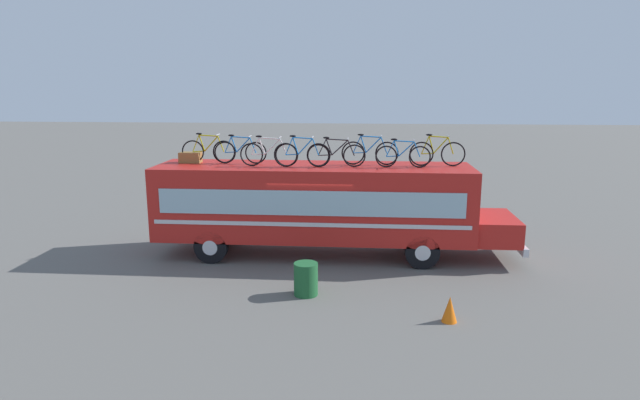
{
  "coord_description": "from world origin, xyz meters",
  "views": [
    {
      "loc": [
        1.53,
        -16.4,
        5.29
      ],
      "look_at": [
        0.21,
        0.0,
        1.78
      ],
      "focal_mm": 30.29,
      "sensor_mm": 36.0,
      "label": 1
    }
  ],
  "objects_px": {
    "rooftop_bicycle_6": "(370,152)",
    "rooftop_bicycle_7": "(403,155)",
    "rooftop_bicycle_1": "(208,151)",
    "bus": "(321,203)",
    "rooftop_bicycle_8": "(437,153)",
    "rooftop_bicycle_2": "(240,151)",
    "rooftop_bicycle_3": "(269,154)",
    "trash_bin": "(306,279)",
    "traffic_cone": "(450,309)",
    "luggage_bag_1": "(190,157)",
    "rooftop_bicycle_4": "(302,154)",
    "rooftop_bicycle_5": "(336,154)"
  },
  "relations": [
    {
      "from": "rooftop_bicycle_6",
      "to": "traffic_cone",
      "type": "relative_size",
      "value": 2.92
    },
    {
      "from": "luggage_bag_1",
      "to": "rooftop_bicycle_4",
      "type": "xyz_separation_m",
      "value": [
        3.66,
        -0.63,
        0.23
      ]
    },
    {
      "from": "bus",
      "to": "trash_bin",
      "type": "relative_size",
      "value": 13.19
    },
    {
      "from": "bus",
      "to": "luggage_bag_1",
      "type": "bearing_deg",
      "value": 175.39
    },
    {
      "from": "rooftop_bicycle_7",
      "to": "trash_bin",
      "type": "relative_size",
      "value": 1.95
    },
    {
      "from": "luggage_bag_1",
      "to": "rooftop_bicycle_5",
      "type": "height_order",
      "value": "rooftop_bicycle_5"
    },
    {
      "from": "rooftop_bicycle_1",
      "to": "rooftop_bicycle_4",
      "type": "height_order",
      "value": "rooftop_bicycle_4"
    },
    {
      "from": "traffic_cone",
      "to": "rooftop_bicycle_6",
      "type": "bearing_deg",
      "value": 109.76
    },
    {
      "from": "luggage_bag_1",
      "to": "bus",
      "type": "bearing_deg",
      "value": -4.61
    },
    {
      "from": "rooftop_bicycle_2",
      "to": "rooftop_bicycle_7",
      "type": "bearing_deg",
      "value": -5.14
    },
    {
      "from": "rooftop_bicycle_2",
      "to": "traffic_cone",
      "type": "relative_size",
      "value": 2.77
    },
    {
      "from": "rooftop_bicycle_1",
      "to": "trash_bin",
      "type": "height_order",
      "value": "rooftop_bicycle_1"
    },
    {
      "from": "rooftop_bicycle_5",
      "to": "rooftop_bicycle_7",
      "type": "relative_size",
      "value": 1.07
    },
    {
      "from": "rooftop_bicycle_7",
      "to": "rooftop_bicycle_5",
      "type": "bearing_deg",
      "value": -179.84
    },
    {
      "from": "rooftop_bicycle_5",
      "to": "rooftop_bicycle_6",
      "type": "relative_size",
      "value": 1.0
    },
    {
      "from": "luggage_bag_1",
      "to": "rooftop_bicycle_6",
      "type": "relative_size",
      "value": 0.37
    },
    {
      "from": "rooftop_bicycle_2",
      "to": "rooftop_bicycle_8",
      "type": "distance_m",
      "value": 6.12
    },
    {
      "from": "trash_bin",
      "to": "rooftop_bicycle_7",
      "type": "bearing_deg",
      "value": 51.02
    },
    {
      "from": "bus",
      "to": "traffic_cone",
      "type": "distance_m",
      "value": 5.95
    },
    {
      "from": "luggage_bag_1",
      "to": "trash_bin",
      "type": "relative_size",
      "value": 0.78
    },
    {
      "from": "rooftop_bicycle_5",
      "to": "rooftop_bicycle_3",
      "type": "bearing_deg",
      "value": -178.07
    },
    {
      "from": "bus",
      "to": "rooftop_bicycle_3",
      "type": "bearing_deg",
      "value": -170.78
    },
    {
      "from": "rooftop_bicycle_4",
      "to": "rooftop_bicycle_7",
      "type": "height_order",
      "value": "rooftop_bicycle_4"
    },
    {
      "from": "trash_bin",
      "to": "traffic_cone",
      "type": "bearing_deg",
      "value": -21.45
    },
    {
      "from": "rooftop_bicycle_2",
      "to": "rooftop_bicycle_7",
      "type": "height_order",
      "value": "rooftop_bicycle_2"
    },
    {
      "from": "bus",
      "to": "rooftop_bicycle_7",
      "type": "relative_size",
      "value": 6.76
    },
    {
      "from": "trash_bin",
      "to": "rooftop_bicycle_5",
      "type": "bearing_deg",
      "value": 79.51
    },
    {
      "from": "rooftop_bicycle_4",
      "to": "traffic_cone",
      "type": "bearing_deg",
      "value": -49.0
    },
    {
      "from": "rooftop_bicycle_3",
      "to": "rooftop_bicycle_1",
      "type": "bearing_deg",
      "value": 164.85
    },
    {
      "from": "rooftop_bicycle_1",
      "to": "rooftop_bicycle_8",
      "type": "distance_m",
      "value": 7.15
    },
    {
      "from": "rooftop_bicycle_7",
      "to": "rooftop_bicycle_6",
      "type": "bearing_deg",
      "value": 152.97
    },
    {
      "from": "rooftop_bicycle_1",
      "to": "rooftop_bicycle_2",
      "type": "height_order",
      "value": "rooftop_bicycle_1"
    },
    {
      "from": "luggage_bag_1",
      "to": "rooftop_bicycle_3",
      "type": "distance_m",
      "value": 2.72
    },
    {
      "from": "rooftop_bicycle_2",
      "to": "rooftop_bicycle_3",
      "type": "relative_size",
      "value": 0.93
    },
    {
      "from": "rooftop_bicycle_5",
      "to": "trash_bin",
      "type": "relative_size",
      "value": 2.09
    },
    {
      "from": "rooftop_bicycle_4",
      "to": "trash_bin",
      "type": "relative_size",
      "value": 2.03
    },
    {
      "from": "rooftop_bicycle_1",
      "to": "luggage_bag_1",
      "type": "bearing_deg",
      "value": 176.22
    },
    {
      "from": "rooftop_bicycle_4",
      "to": "rooftop_bicycle_2",
      "type": "bearing_deg",
      "value": 164.37
    },
    {
      "from": "rooftop_bicycle_1",
      "to": "rooftop_bicycle_6",
      "type": "xyz_separation_m",
      "value": [
        5.11,
        0.02,
        0.0
      ]
    },
    {
      "from": "rooftop_bicycle_1",
      "to": "rooftop_bicycle_3",
      "type": "xyz_separation_m",
      "value": [
        2.04,
        -0.55,
        -0.0
      ]
    },
    {
      "from": "bus",
      "to": "rooftop_bicycle_2",
      "type": "relative_size",
      "value": 6.68
    },
    {
      "from": "rooftop_bicycle_1",
      "to": "rooftop_bicycle_8",
      "type": "bearing_deg",
      "value": -0.63
    },
    {
      "from": "rooftop_bicycle_4",
      "to": "rooftop_bicycle_8",
      "type": "height_order",
      "value": "rooftop_bicycle_8"
    },
    {
      "from": "rooftop_bicycle_3",
      "to": "rooftop_bicycle_6",
      "type": "xyz_separation_m",
      "value": [
        3.06,
        0.58,
        0.01
      ]
    },
    {
      "from": "bus",
      "to": "rooftop_bicycle_8",
      "type": "distance_m",
      "value": 3.89
    },
    {
      "from": "rooftop_bicycle_6",
      "to": "rooftop_bicycle_7",
      "type": "distance_m",
      "value": 1.1
    },
    {
      "from": "rooftop_bicycle_7",
      "to": "trash_bin",
      "type": "xyz_separation_m",
      "value": [
        -2.6,
        -3.21,
        -2.8
      ]
    },
    {
      "from": "rooftop_bicycle_4",
      "to": "rooftop_bicycle_7",
      "type": "xyz_separation_m",
      "value": [
        3.03,
        0.11,
        -0.03
      ]
    },
    {
      "from": "rooftop_bicycle_8",
      "to": "rooftop_bicycle_1",
      "type": "bearing_deg",
      "value": 179.37
    },
    {
      "from": "rooftop_bicycle_4",
      "to": "rooftop_bicycle_7",
      "type": "bearing_deg",
      "value": 2.09
    }
  ]
}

